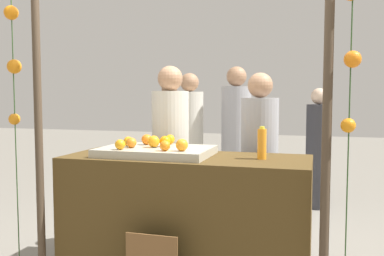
# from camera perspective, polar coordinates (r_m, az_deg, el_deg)

# --- Properties ---
(stall_counter) EXTENTS (1.81, 0.72, 0.94)m
(stall_counter) POSITION_cam_1_polar(r_m,az_deg,el_deg) (3.31, -0.74, -11.80)
(stall_counter) COLOR #4C3819
(stall_counter) RESTS_ON ground_plane
(orange_tray) EXTENTS (0.83, 0.57, 0.06)m
(orange_tray) POSITION_cam_1_polar(r_m,az_deg,el_deg) (3.27, -4.76, -3.09)
(orange_tray) COLOR #B2AD99
(orange_tray) RESTS_ON stall_counter
(orange_0) EXTENTS (0.09, 0.09, 0.09)m
(orange_0) POSITION_cam_1_polar(r_m,az_deg,el_deg) (3.26, -5.09, -1.79)
(orange_0) COLOR orange
(orange_0) RESTS_ON orange_tray
(orange_1) EXTENTS (0.08, 0.08, 0.08)m
(orange_1) POSITION_cam_1_polar(r_m,az_deg,el_deg) (3.44, -6.01, -1.52)
(orange_1) COLOR orange
(orange_1) RESTS_ON orange_tray
(orange_2) EXTENTS (0.09, 0.09, 0.09)m
(orange_2) POSITION_cam_1_polar(r_m,az_deg,el_deg) (3.04, -1.35, -2.26)
(orange_2) COLOR orange
(orange_2) RESTS_ON orange_tray
(orange_3) EXTENTS (0.08, 0.08, 0.08)m
(orange_3) POSITION_cam_1_polar(r_m,az_deg,el_deg) (3.47, -2.95, -1.51)
(orange_3) COLOR orange
(orange_3) RESTS_ON orange_tray
(orange_4) EXTENTS (0.08, 0.08, 0.08)m
(orange_4) POSITION_cam_1_polar(r_m,az_deg,el_deg) (3.26, -8.02, -1.94)
(orange_4) COLOR orange
(orange_4) RESTS_ON orange_tray
(orange_5) EXTENTS (0.08, 0.08, 0.08)m
(orange_5) POSITION_cam_1_polar(r_m,az_deg,el_deg) (3.16, -9.49, -2.17)
(orange_5) COLOR orange
(orange_5) RESTS_ON orange_tray
(orange_6) EXTENTS (0.07, 0.07, 0.07)m
(orange_6) POSITION_cam_1_polar(r_m,az_deg,el_deg) (3.05, -3.59, -2.36)
(orange_6) COLOR orange
(orange_6) RESTS_ON orange_tray
(orange_7) EXTENTS (0.08, 0.08, 0.08)m
(orange_7) POSITION_cam_1_polar(r_m,az_deg,el_deg) (3.35, -8.42, -1.77)
(orange_7) COLOR orange
(orange_7) RESTS_ON orange_tray
(orange_8) EXTENTS (0.08, 0.08, 0.08)m
(orange_8) POSITION_cam_1_polar(r_m,az_deg,el_deg) (3.29, -3.60, -1.77)
(orange_8) COLOR orange
(orange_8) RESTS_ON orange_tray
(juice_bottle) EXTENTS (0.06, 0.06, 0.23)m
(juice_bottle) POSITION_cam_1_polar(r_m,az_deg,el_deg) (3.10, 9.24, -2.06)
(juice_bottle) COLOR orange
(juice_bottle) RESTS_ON stall_counter
(vendor_left) EXTENTS (0.33, 0.33, 1.65)m
(vendor_left) POSITION_cam_1_polar(r_m,az_deg,el_deg) (3.88, -2.86, -4.85)
(vendor_left) COLOR beige
(vendor_left) RESTS_ON ground_plane
(vendor_right) EXTENTS (0.32, 0.32, 1.58)m
(vendor_right) POSITION_cam_1_polar(r_m,az_deg,el_deg) (3.74, 8.88, -5.76)
(vendor_right) COLOR #99999E
(vendor_right) RESTS_ON ground_plane
(crowd_person_0) EXTENTS (0.31, 0.31, 1.57)m
(crowd_person_0) POSITION_cam_1_polar(r_m,az_deg,el_deg) (5.83, -2.98, -2.12)
(crowd_person_0) COLOR #384C8C
(crowd_person_0) RESTS_ON ground_plane
(crowd_person_1) EXTENTS (0.33, 0.33, 1.65)m
(crowd_person_1) POSITION_cam_1_polar(r_m,az_deg,el_deg) (5.20, -0.33, -2.48)
(crowd_person_1) COLOR beige
(crowd_person_1) RESTS_ON ground_plane
(crowd_person_2) EXTENTS (0.34, 0.34, 1.72)m
(crowd_person_2) POSITION_cam_1_polar(r_m,az_deg,el_deg) (5.09, 5.84, -2.28)
(crowd_person_2) COLOR #99999E
(crowd_person_2) RESTS_ON ground_plane
(crowd_person_3) EXTENTS (0.30, 0.30, 1.47)m
(crowd_person_3) POSITION_cam_1_polar(r_m,az_deg,el_deg) (5.51, 16.33, -3.12)
(crowd_person_3) COLOR #333338
(crowd_person_3) RESTS_ON ground_plane
(canopy_post_left) EXTENTS (0.06, 0.06, 2.22)m
(canopy_post_left) POSITION_cam_1_polar(r_m,az_deg,el_deg) (3.28, -19.63, -0.81)
(canopy_post_left) COLOR #473828
(canopy_post_left) RESTS_ON ground_plane
(canopy_post_right) EXTENTS (0.06, 0.06, 2.22)m
(canopy_post_right) POSITION_cam_1_polar(r_m,az_deg,el_deg) (2.66, 17.36, -1.92)
(canopy_post_right) COLOR #473828
(canopy_post_right) RESTS_ON ground_plane
(garland_strand_left) EXTENTS (0.11, 0.11, 2.08)m
(garland_strand_left) POSITION_cam_1_polar(r_m,az_deg,el_deg) (3.40, -22.58, 8.19)
(garland_strand_left) COLOR #2D4C23
(garland_strand_left) RESTS_ON ground_plane
(garland_strand_right) EXTENTS (0.12, 0.10, 2.08)m
(garland_strand_right) POSITION_cam_1_polar(r_m,az_deg,el_deg) (2.66, 20.27, 9.24)
(garland_strand_right) COLOR #2D4C23
(garland_strand_right) RESTS_ON ground_plane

